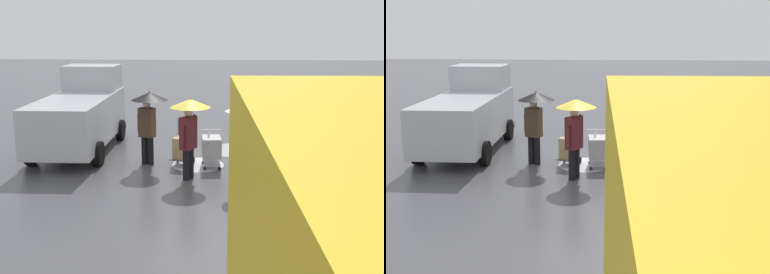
% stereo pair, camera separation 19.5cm
% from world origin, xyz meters
% --- Properties ---
extents(ground_plane, '(90.00, 90.00, 0.00)m').
position_xyz_m(ground_plane, '(0.00, 0.00, 0.00)').
color(ground_plane, '#4C4C51').
extents(slush_patch_near_cluster, '(1.87, 1.87, 0.01)m').
position_xyz_m(slush_patch_near_cluster, '(-1.10, -1.76, 0.00)').
color(slush_patch_near_cluster, '#999BA0').
rests_on(slush_patch_near_cluster, ground).
extents(slush_patch_under_van, '(1.51, 1.51, 0.01)m').
position_xyz_m(slush_patch_under_van, '(0.14, -0.03, 0.00)').
color(slush_patch_under_van, silver).
rests_on(slush_patch_under_van, ground).
extents(cargo_van_parked_right, '(2.22, 5.35, 2.60)m').
position_xyz_m(cargo_van_parked_right, '(3.97, -1.69, 1.18)').
color(cargo_van_parked_right, '#B7BABF').
rests_on(cargo_van_parked_right, ground).
extents(shopping_cart_vendor, '(0.62, 0.86, 1.04)m').
position_xyz_m(shopping_cart_vendor, '(-0.24, 0.18, 0.57)').
color(shopping_cart_vendor, '#B2B2B7').
rests_on(shopping_cart_vendor, ground).
extents(hand_dolly_boxes, '(0.71, 0.83, 1.32)m').
position_xyz_m(hand_dolly_boxes, '(0.62, 0.03, 0.50)').
color(hand_dolly_boxes, '#515156').
rests_on(hand_dolly_boxes, ground).
extents(pedestrian_pink_side, '(1.04, 1.04, 2.15)m').
position_xyz_m(pedestrian_pink_side, '(-1.12, 1.75, 1.58)').
color(pedestrian_pink_side, black).
rests_on(pedestrian_pink_side, ground).
extents(pedestrian_black_side, '(1.04, 1.04, 2.15)m').
position_xyz_m(pedestrian_black_side, '(1.55, -0.02, 1.58)').
color(pedestrian_black_side, black).
rests_on(pedestrian_black_side, ground).
extents(pedestrian_white_side, '(1.04, 1.04, 2.15)m').
position_xyz_m(pedestrian_white_side, '(0.32, 1.23, 1.58)').
color(pedestrian_white_side, black).
rests_on(pedestrian_white_side, ground).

